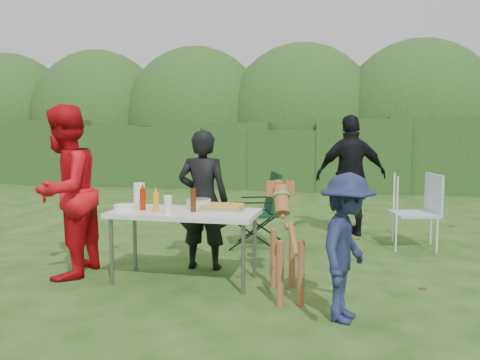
% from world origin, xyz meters
% --- Properties ---
extents(ground, '(80.00, 80.00, 0.00)m').
position_xyz_m(ground, '(0.00, 0.00, 0.00)').
color(ground, '#1E4211').
extents(hedge_row, '(22.00, 1.40, 1.70)m').
position_xyz_m(hedge_row, '(0.00, 8.00, 0.85)').
color(hedge_row, '#23471C').
rests_on(hedge_row, ground).
extents(shrub_backdrop, '(20.00, 2.60, 3.20)m').
position_xyz_m(shrub_backdrop, '(0.00, 9.60, 1.60)').
color(shrub_backdrop, '#3D6628').
rests_on(shrub_backdrop, ground).
extents(folding_table, '(1.50, 0.70, 0.74)m').
position_xyz_m(folding_table, '(-0.18, -0.23, 0.69)').
color(folding_table, silver).
rests_on(folding_table, ground).
extents(person_cook, '(0.58, 0.39, 1.57)m').
position_xyz_m(person_cook, '(-0.13, 0.28, 0.78)').
color(person_cook, black).
rests_on(person_cook, ground).
extents(person_red_jacket, '(0.73, 0.92, 1.83)m').
position_xyz_m(person_red_jacket, '(-1.47, -0.33, 0.91)').
color(person_red_jacket, red).
rests_on(person_red_jacket, ground).
extents(person_black_puffy, '(1.12, 0.73, 1.77)m').
position_xyz_m(person_black_puffy, '(1.47, 2.46, 0.89)').
color(person_black_puffy, black).
rests_on(person_black_puffy, ground).
extents(child, '(0.62, 0.87, 1.23)m').
position_xyz_m(child, '(1.47, -0.95, 0.61)').
color(child, '#1B2248').
rests_on(child, ground).
extents(dog, '(0.70, 1.15, 1.02)m').
position_xyz_m(dog, '(0.91, -0.45, 0.51)').
color(dog, '#9D5831').
rests_on(dog, ground).
extents(camping_chair, '(0.80, 0.80, 1.00)m').
position_xyz_m(camping_chair, '(0.24, 1.49, 0.50)').
color(camping_chair, black).
rests_on(camping_chair, ground).
extents(lawn_chair, '(0.72, 0.72, 0.99)m').
position_xyz_m(lawn_chair, '(2.30, 1.84, 0.50)').
color(lawn_chair, teal).
rests_on(lawn_chair, ground).
extents(food_tray, '(0.45, 0.30, 0.02)m').
position_xyz_m(food_tray, '(0.19, -0.06, 0.75)').
color(food_tray, '#B7B7BA').
rests_on(food_tray, folding_table).
extents(focaccia_bread, '(0.40, 0.26, 0.04)m').
position_xyz_m(focaccia_bread, '(0.19, -0.06, 0.78)').
color(focaccia_bread, gold).
rests_on(focaccia_bread, food_tray).
extents(mustard_bottle, '(0.06, 0.06, 0.20)m').
position_xyz_m(mustard_bottle, '(-0.43, -0.36, 0.84)').
color(mustard_bottle, '#FFA112').
rests_on(mustard_bottle, folding_table).
extents(ketchup_bottle, '(0.06, 0.06, 0.22)m').
position_xyz_m(ketchup_bottle, '(-0.61, -0.27, 0.85)').
color(ketchup_bottle, '#A71C02').
rests_on(ketchup_bottle, folding_table).
extents(beer_bottle, '(0.06, 0.06, 0.24)m').
position_xyz_m(beer_bottle, '(-0.07, -0.26, 0.86)').
color(beer_bottle, '#47230F').
rests_on(beer_bottle, folding_table).
extents(paper_towel_roll, '(0.12, 0.12, 0.26)m').
position_xyz_m(paper_towel_roll, '(-0.72, -0.11, 0.87)').
color(paper_towel_roll, white).
rests_on(paper_towel_roll, folding_table).
extents(cup_stack, '(0.08, 0.08, 0.18)m').
position_xyz_m(cup_stack, '(-0.28, -0.43, 0.83)').
color(cup_stack, white).
rests_on(cup_stack, folding_table).
extents(pasta_bowl, '(0.26, 0.26, 0.10)m').
position_xyz_m(pasta_bowl, '(-0.08, -0.05, 0.79)').
color(pasta_bowl, silver).
rests_on(pasta_bowl, folding_table).
extents(plate_stack, '(0.24, 0.24, 0.05)m').
position_xyz_m(plate_stack, '(-0.80, -0.29, 0.77)').
color(plate_stack, white).
rests_on(plate_stack, folding_table).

